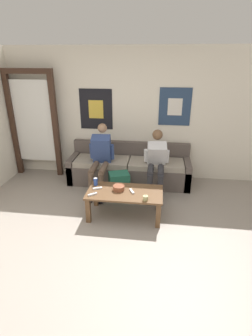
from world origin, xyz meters
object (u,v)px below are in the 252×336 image
Objects in this scene: couch at (129,169)px; coffee_table at (125,196)px; drink_can_blue at (96,182)px; pillar_candle at (145,198)px; person_seated_adult at (100,157)px; game_controller_near_left at (97,188)px; backpack at (119,186)px; game_controller_far_center at (93,194)px; person_seated_teen at (156,160)px; ceramic_bowl at (119,188)px; game_controller_near_right at (132,191)px.

couch is 2.04× the size of coffee_table.
pillar_candle is at bearing -24.69° from drink_can_blue.
person_seated_adult reaches higher than game_controller_near_left.
backpack is at bearing 52.23° from drink_can_blue.
game_controller_far_center is at bearing -105.52° from couch.
couch reaches higher than pillar_candle.
backpack is (-0.63, -0.34, -0.39)m from person_seated_teen.
drink_can_blue is (0.07, -0.72, -0.16)m from person_seated_adult.
game_controller_near_left is at bearing -106.67° from couch.
person_seated_adult reaches higher than couch.
drink_can_blue is at bearing 163.08° from ceramic_bowl.
coffee_table is 1.09m from person_seated_adult.
ceramic_bowl is at bearing -81.95° from backpack.
drink_can_blue is (-0.50, 0.16, 0.13)m from coffee_table.
couch reaches higher than backpack.
game_controller_far_center is at bearing -163.40° from game_controller_near_right.
pillar_candle reaches higher than ceramic_bowl.
game_controller_near_left is (-0.77, 0.25, -0.02)m from pillar_candle.
person_seated_teen is at bearing 49.52° from game_controller_far_center.
person_seated_adult is 8.31× the size of game_controller_near_left.
pillar_candle reaches higher than game_controller_far_center.
coffee_table is at bearing -72.86° from backpack.
pillar_candle is at bearing -18.19° from game_controller_near_left.
couch reaches higher than ceramic_bowl.
coffee_table is 0.41m from pillar_candle.
person_seated_adult is at bearing 127.69° from game_controller_near_right.
ceramic_bowl is at bearing 148.94° from pillar_candle.
person_seated_teen is at bearing -32.53° from couch.
backpack is 0.59m from ceramic_bowl.
ceramic_bowl reaches higher than backpack.
pillar_candle is (0.33, -0.22, 0.11)m from coffee_table.
couch is 1.28m from game_controller_near_left.
game_controller_near_left reaches higher than coffee_table.
game_controller_far_center is at bearing -84.42° from person_seated_adult.
backpack is at bearing -38.13° from person_seated_adult.
backpack is at bearing 107.14° from coffee_table.
ceramic_bowl is at bearing 1.19° from game_controller_near_left.
couch is at bearing 98.35° from game_controller_near_right.
ceramic_bowl is (-0.56, -0.87, -0.14)m from person_seated_teen.
game_controller_near_left is (-0.36, -1.22, 0.17)m from couch.
pillar_candle is (-0.12, -1.13, -0.15)m from person_seated_teen.
pillar_candle reaches higher than coffee_table.
couch is at bearing 68.82° from drink_can_blue.
drink_can_blue reaches higher than backpack.
coffee_table is at bearing -116.48° from person_seated_teen.
ceramic_bowl is (-0.10, 0.04, 0.12)m from coffee_table.
person_seated_adult is 0.89m from game_controller_near_left.
person_seated_teen reaches higher than coffee_table.
drink_can_blue is 0.94× the size of game_controller_far_center.
pillar_candle is at bearing -74.58° from couch.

